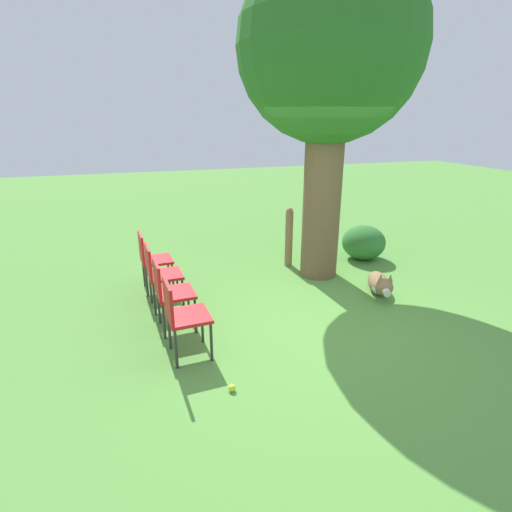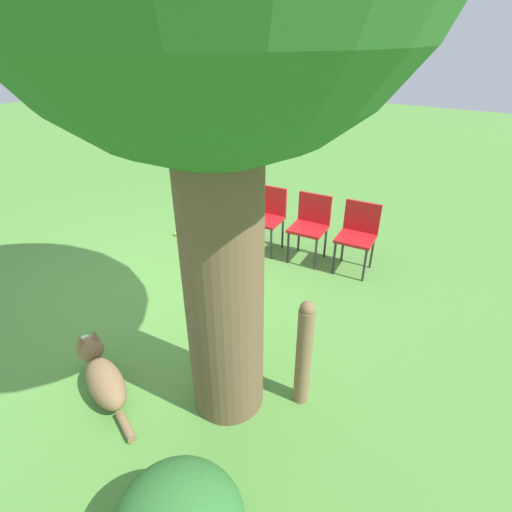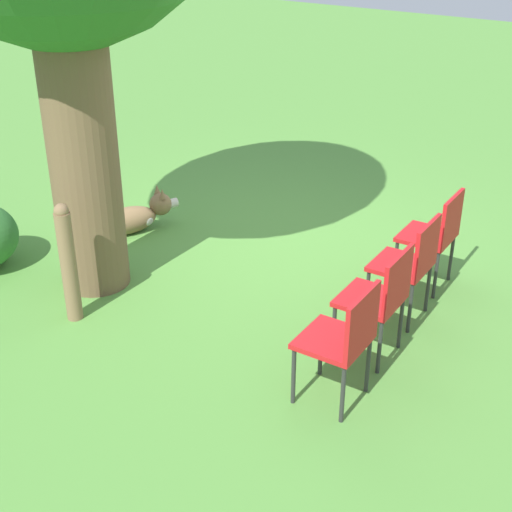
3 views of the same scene
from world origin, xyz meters
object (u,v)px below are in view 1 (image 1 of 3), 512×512
Objects in this scene: red_chair_1 at (168,289)px; red_chair_3 at (151,257)px; fence_post at (289,237)px; red_chair_2 at (159,271)px; tennis_ball at (232,388)px; dog at (380,284)px; red_chair_0 at (181,312)px; oak_tree at (330,55)px.

red_chair_3 is (-0.11, 1.22, 0.00)m from red_chair_1.
fence_post reaches higher than red_chair_2.
fence_post is at bearing 20.15° from red_chair_2.
red_chair_2 is at bearing -156.64° from fence_post.
red_chair_3 reaches higher than tennis_ball.
dog is 1.71m from fence_post.
red_chair_0 is 1.84m from red_chair_3.
dog reaches higher than tennis_ball.
tennis_ball is (-1.75, -2.89, -0.47)m from fence_post.
red_chair_2 and red_chair_3 have the same top height.
oak_tree is 4.56× the size of fence_post.
red_chair_0 is 1.23m from red_chair_2.
red_chair_2 is at bearing -88.14° from red_chair_3.
red_chair_2 is at bearing 91.86° from red_chair_0.
fence_post reaches higher than dog.
fence_post is at bearing -129.55° from dog.
dog is 2.94m from red_chair_1.
oak_tree reaches higher than red_chair_0.
red_chair_0 is 12.69× the size of tennis_ball.
fence_post reaches higher than tennis_ball.
red_chair_2 is (-2.97, 0.53, 0.36)m from dog.
red_chair_2 is at bearing 103.01° from tennis_ball.
red_chair_1 is at bearing -65.58° from dog.
red_chair_0 and red_chair_1 have the same top height.
red_chair_1 is at bearing -88.14° from red_chair_3.
tennis_ball is at bearing -67.76° from red_chair_0.
fence_post reaches higher than red_chair_1.
red_chair_1 reaches higher than dog.
dog is 3.04m from red_chair_2.
fence_post is (-0.78, 1.48, 0.35)m from dog.
fence_post is 1.15× the size of red_chair_0.
oak_tree is at bearing -7.26° from red_chair_3.
red_chair_2 is 2.04m from tennis_ball.
red_chair_2 is (-0.05, 0.61, 0.00)m from red_chair_1.
fence_post is at bearing 42.92° from red_chair_0.
red_chair_1 is 1.00× the size of red_chair_2.
red_chair_2 is at bearing -77.30° from dog.
dog is 1.22× the size of red_chair_3.
oak_tree is 3.76m from red_chair_1.
red_chair_3 is at bearing -171.48° from fence_post.
oak_tree is 5.26× the size of red_chair_0.
red_chair_0 is 1.00× the size of red_chair_1.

